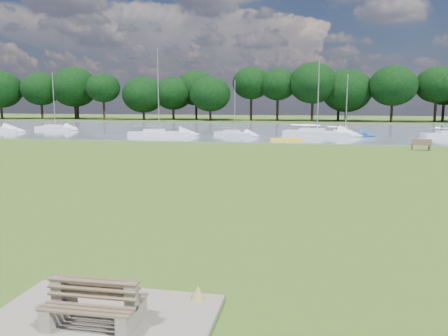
% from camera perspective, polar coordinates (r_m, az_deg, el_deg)
% --- Properties ---
extents(ground, '(220.00, 220.00, 0.00)m').
position_cam_1_polar(ground, '(21.58, 0.67, -2.26)').
color(ground, '#52601F').
extents(river, '(220.00, 40.00, 0.10)m').
position_cam_1_polar(river, '(63.10, 7.35, 4.91)').
color(river, slate).
rests_on(river, ground).
extents(far_bank, '(220.00, 20.00, 0.40)m').
position_cam_1_polar(far_bank, '(93.02, 8.46, 6.09)').
color(far_bank, '#4C6626').
rests_on(far_bank, ground).
extents(concrete_pad, '(4.20, 3.20, 0.10)m').
position_cam_1_polar(concrete_pad, '(8.78, -16.42, -19.19)').
color(concrete_pad, gray).
rests_on(concrete_pad, ground).
extents(bench_pair, '(1.71, 1.02, 0.91)m').
position_cam_1_polar(bench_pair, '(8.59, -16.54, -16.70)').
color(bench_pair, gray).
rests_on(bench_pair, concrete_pad).
extents(riverbank_bench, '(1.58, 0.49, 0.97)m').
position_cam_1_polar(riverbank_bench, '(40.27, 24.36, 2.78)').
color(riverbank_bench, brown).
rests_on(riverbank_bench, ground).
extents(kayak, '(3.34, 1.39, 0.33)m').
position_cam_1_polar(kayak, '(45.07, 8.12, 3.67)').
color(kayak, yellow).
rests_on(kayak, river).
extents(tree_line, '(153.51, 9.57, 11.58)m').
position_cam_1_polar(tree_line, '(88.93, 12.42, 10.28)').
color(tree_line, black).
rests_on(tree_line, far_bank).
extents(sailboat_4, '(8.29, 4.44, 9.19)m').
position_cam_1_polar(sailboat_4, '(53.20, 11.96, 4.69)').
color(sailboat_4, silver).
rests_on(sailboat_4, river).
extents(sailboat_5, '(6.25, 2.68, 8.01)m').
position_cam_1_polar(sailboat_5, '(66.94, -21.22, 5.04)').
color(sailboat_5, silver).
rests_on(sailboat_5, river).
extents(sailboat_6, '(7.44, 4.17, 10.04)m').
position_cam_1_polar(sailboat_6, '(51.72, -8.56, 4.68)').
color(sailboat_6, silver).
rests_on(sailboat_6, river).
extents(sailboat_7, '(5.35, 2.71, 7.17)m').
position_cam_1_polar(sailboat_7, '(53.31, 15.51, 4.52)').
color(sailboat_7, navy).
rests_on(sailboat_7, river).
extents(sailboat_8, '(5.27, 3.46, 6.55)m').
position_cam_1_polar(sailboat_8, '(52.00, 1.34, 4.67)').
color(sailboat_8, silver).
rests_on(sailboat_8, river).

